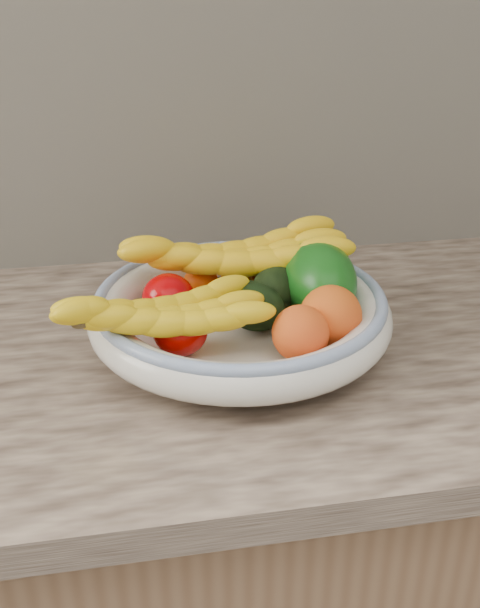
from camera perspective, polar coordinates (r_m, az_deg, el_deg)
name	(u,v)px	position (r m, az deg, el deg)	size (l,w,h in m)	color
kitchen_counter	(237,567)	(1.20, -0.23, -21.28)	(2.44, 0.66, 1.40)	brown
fruit_bowl	(240,312)	(0.88, 0.00, -0.67)	(0.39, 0.39, 0.08)	silver
clementine_back_left	(201,281)	(0.95, -3.31, 1.92)	(0.05, 0.05, 0.04)	#FF5705
clementine_back_right	(240,274)	(0.97, 0.01, 2.52)	(0.05, 0.05, 0.05)	#ED4C04
clementine_back_mid	(236,283)	(0.94, -0.31, 1.75)	(0.05, 0.05, 0.04)	orange
tomato_left	(168,297)	(0.89, -6.06, 0.57)	(0.07, 0.07, 0.06)	#B80004
tomato_near_left	(180,331)	(0.81, -5.05, -2.28)	(0.07, 0.07, 0.06)	#A80300
avocado_center	(252,306)	(0.86, 1.05, -0.13)	(0.06, 0.09, 0.06)	black
avocado_right	(276,287)	(0.91, 3.07, 1.40)	(0.06, 0.09, 0.06)	black
green_mango	(318,280)	(0.91, 6.61, 2.01)	(0.09, 0.15, 0.10)	#0E4B0F
peach_front	(300,333)	(0.79, 5.11, -2.47)	(0.07, 0.07, 0.07)	orange
peach_right	(331,316)	(0.83, 7.64, -1.02)	(0.08, 0.08, 0.08)	orange
banana_bunch_back	(235,262)	(0.93, -0.42, 3.58)	(0.33, 0.12, 0.09)	yellow
banana_bunch_front	(163,320)	(0.79, -6.49, -1.34)	(0.26, 0.11, 0.07)	yellow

